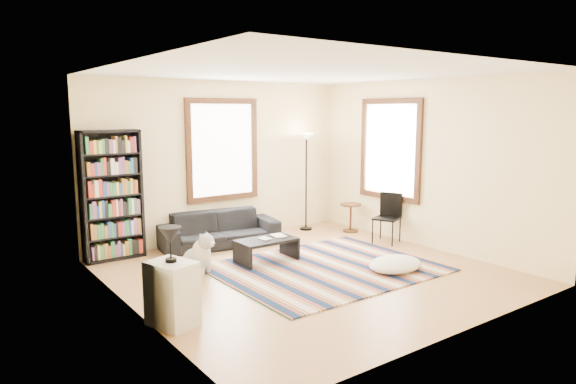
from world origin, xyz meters
TOP-DOWN VIEW (x-y plane):
  - floor at (0.00, 0.00)m, footprint 5.00×5.00m
  - ceiling at (0.00, 0.00)m, footprint 5.00×5.00m
  - wall_back at (0.00, 2.55)m, footprint 5.00×0.10m
  - wall_front at (0.00, -2.55)m, footprint 5.00×0.10m
  - wall_left at (-2.55, 0.00)m, footprint 0.10×5.00m
  - wall_right at (2.55, 0.00)m, footprint 0.10×5.00m
  - window_back at (0.00, 2.47)m, footprint 1.20×0.06m
  - window_right at (2.47, 0.80)m, footprint 0.06×1.20m
  - rug at (0.32, -0.00)m, footprint 3.06×2.44m
  - sofa at (-0.32, 2.05)m, footprint 2.09×1.08m
  - bookshelf at (-2.01, 2.32)m, footprint 0.90×0.30m
  - coffee_table at (-0.20, 0.78)m, footprint 0.99×0.69m
  - book_a at (-0.30, 0.78)m, footprint 0.21×0.16m
  - book_b at (-0.05, 0.83)m, footprint 0.23×0.29m
  - floor_cushion at (1.04, -0.68)m, footprint 1.03×0.92m
  - floor_lamp at (1.63, 2.15)m, footprint 0.37×0.37m
  - side_table at (2.20, 1.50)m, footprint 0.52×0.52m
  - folding_chair at (2.15, 0.53)m, footprint 0.54×0.53m
  - white_cabinet at (-2.30, -0.56)m, footprint 0.51×0.59m
  - table_lamp at (-2.30, -0.56)m, footprint 0.31×0.31m
  - dog at (-1.28, 0.97)m, footprint 0.60×0.69m

SIDE VIEW (x-z plane):
  - floor at x=0.00m, z-range -0.10..0.00m
  - rug at x=0.32m, z-range 0.00..0.02m
  - floor_cushion at x=1.04m, z-range 0.00..0.21m
  - coffee_table at x=-0.20m, z-range 0.00..0.36m
  - side_table at x=2.20m, z-range 0.00..0.54m
  - dog at x=-1.28m, z-range 0.00..0.58m
  - sofa at x=-0.32m, z-range 0.00..0.58m
  - white_cabinet at x=-2.30m, z-range 0.00..0.70m
  - book_a at x=-0.30m, z-range 0.36..0.38m
  - book_b at x=-0.05m, z-range 0.36..0.38m
  - folding_chair at x=2.15m, z-range 0.00..0.86m
  - table_lamp at x=-2.30m, z-range 0.70..1.08m
  - floor_lamp at x=1.63m, z-range 0.00..1.86m
  - bookshelf at x=-2.01m, z-range 0.00..2.00m
  - wall_back at x=0.00m, z-range 0.00..2.80m
  - wall_front at x=0.00m, z-range 0.00..2.80m
  - wall_left at x=-2.55m, z-range 0.00..2.80m
  - wall_right at x=2.55m, z-range 0.00..2.80m
  - window_back at x=0.00m, z-range 0.80..2.40m
  - window_right at x=2.47m, z-range 0.80..2.40m
  - ceiling at x=0.00m, z-range 2.80..2.90m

